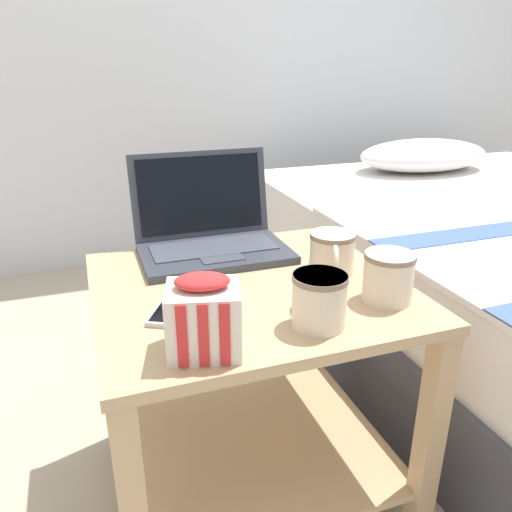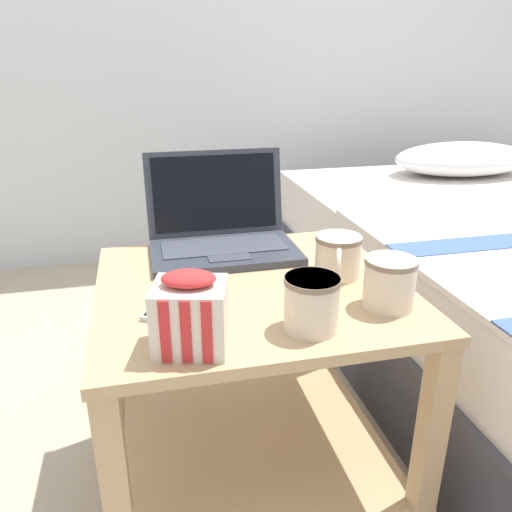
% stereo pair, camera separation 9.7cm
% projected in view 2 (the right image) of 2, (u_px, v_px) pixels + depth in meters
% --- Properties ---
extents(ground_plane, '(8.00, 8.00, 0.00)m').
position_uv_depth(ground_plane, '(252.00, 483.00, 1.24)').
color(ground_plane, tan).
extents(bedside_table, '(0.63, 0.58, 0.54)m').
position_uv_depth(bedside_table, '(251.00, 363.00, 1.11)').
color(bedside_table, tan).
rests_on(bedside_table, ground_plane).
extents(laptop, '(0.34, 0.26, 0.23)m').
position_uv_depth(laptop, '(221.00, 232.00, 1.21)').
color(laptop, '#333842').
rests_on(laptop, bedside_table).
extents(mug_front_left, '(0.10, 0.13, 0.09)m').
position_uv_depth(mug_front_left, '(338.00, 255.00, 1.05)').
color(mug_front_left, beige).
rests_on(mug_front_left, bedside_table).
extents(mug_front_right, '(0.10, 0.14, 0.10)m').
position_uv_depth(mug_front_right, '(311.00, 300.00, 0.85)').
color(mug_front_right, beige).
rests_on(mug_front_right, bedside_table).
extents(mug_mid_center, '(0.13, 0.10, 0.10)m').
position_uv_depth(mug_mid_center, '(390.00, 280.00, 0.93)').
color(mug_mid_center, beige).
rests_on(mug_mid_center, bedside_table).
extents(snack_bag, '(0.13, 0.12, 0.13)m').
position_uv_depth(snack_bag, '(190.00, 314.00, 0.79)').
color(snack_bag, silver).
rests_on(snack_bag, bedside_table).
extents(cell_phone, '(0.14, 0.17, 0.01)m').
position_uv_depth(cell_phone, '(176.00, 303.00, 0.95)').
color(cell_phone, '#B7BABC').
rests_on(cell_phone, bedside_table).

